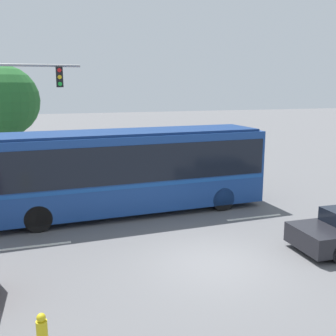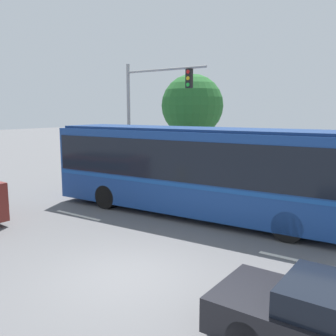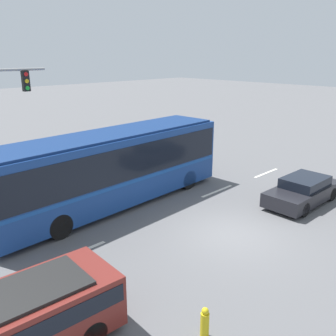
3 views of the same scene
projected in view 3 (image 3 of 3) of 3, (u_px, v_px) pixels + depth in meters
name	position (u px, v px, depth m)	size (l,w,h in m)	color
ground_plane	(232.00, 235.00, 14.36)	(140.00, 140.00, 0.00)	#5B5B5E
city_bus	(111.00, 165.00, 16.66)	(11.99, 3.09, 3.41)	navy
sedan_foreground	(303.00, 191.00, 17.25)	(4.41, 1.88, 1.26)	black
suv_left_lane	(18.00, 320.00, 8.38)	(4.76, 2.24, 1.65)	maroon
flowering_hedge	(115.00, 154.00, 22.97)	(8.17, 1.53, 1.60)	#286028
fire_hydrant	(205.00, 323.00, 9.06)	(0.22, 0.22, 0.86)	gold
lane_stripe_near	(266.00, 173.00, 21.75)	(2.40, 0.16, 0.01)	silver
lane_stripe_mid	(217.00, 191.00, 18.90)	(2.40, 0.16, 0.01)	silver
lane_stripe_far	(76.00, 253.00, 13.00)	(2.40, 0.16, 0.01)	silver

